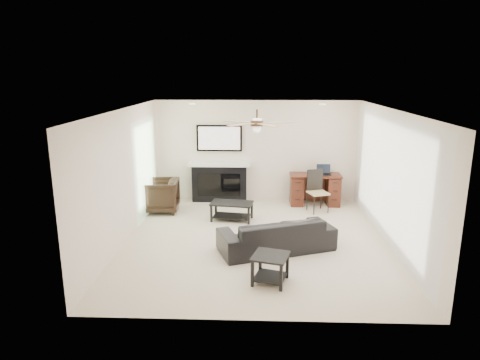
# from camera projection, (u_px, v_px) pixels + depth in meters

# --- Properties ---
(room_shell) EXTENTS (5.50, 5.54, 2.52)m
(room_shell) POSITION_uv_depth(u_px,v_px,m) (267.00, 154.00, 7.90)
(room_shell) COLOR beige
(room_shell) RESTS_ON ground
(sofa) EXTENTS (2.22, 1.47, 0.60)m
(sofa) POSITION_uv_depth(u_px,v_px,m) (276.00, 234.00, 7.74)
(sofa) COLOR black
(sofa) RESTS_ON ground
(armchair) EXTENTS (0.88, 0.86, 0.76)m
(armchair) POSITION_uv_depth(u_px,v_px,m) (160.00, 196.00, 9.90)
(armchair) COLOR black
(armchair) RESTS_ON ground
(coffee_table) EXTENTS (0.96, 0.63, 0.40)m
(coffee_table) POSITION_uv_depth(u_px,v_px,m) (232.00, 211.00, 9.35)
(coffee_table) COLOR black
(coffee_table) RESTS_ON ground
(end_table_near) EXTENTS (0.64, 0.64, 0.45)m
(end_table_near) POSITION_uv_depth(u_px,v_px,m) (270.00, 269.00, 6.55)
(end_table_near) COLOR black
(end_table_near) RESTS_ON ground
(end_table_left) EXTENTS (0.54, 0.54, 0.45)m
(end_table_left) POSITION_uv_depth(u_px,v_px,m) (123.00, 216.00, 8.94)
(end_table_left) COLOR black
(end_table_left) RESTS_ON ground
(fireplace_unit) EXTENTS (1.52, 0.34, 1.91)m
(fireplace_unit) POSITION_uv_depth(u_px,v_px,m) (219.00, 164.00, 10.55)
(fireplace_unit) COLOR black
(fireplace_unit) RESTS_ON ground
(desk) EXTENTS (1.22, 0.56, 0.76)m
(desk) POSITION_uv_depth(u_px,v_px,m) (315.00, 190.00, 10.41)
(desk) COLOR #3D150F
(desk) RESTS_ON ground
(desk_chair) EXTENTS (0.54, 0.55, 0.97)m
(desk_chair) POSITION_uv_depth(u_px,v_px,m) (318.00, 191.00, 9.85)
(desk_chair) COLOR black
(desk_chair) RESTS_ON ground
(laptop) EXTENTS (0.33, 0.24, 0.23)m
(laptop) POSITION_uv_depth(u_px,v_px,m) (324.00, 170.00, 10.26)
(laptop) COLOR black
(laptop) RESTS_ON desk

